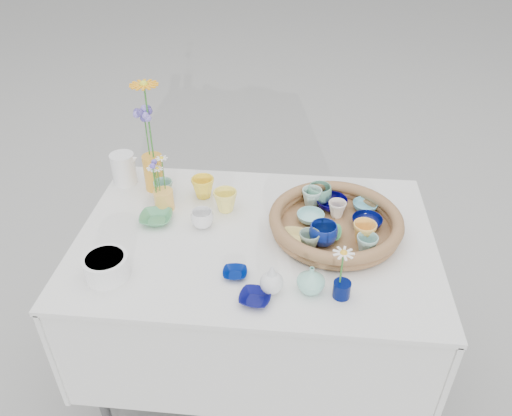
# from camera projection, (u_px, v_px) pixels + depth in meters

# --- Properties ---
(ground) EXTENTS (80.00, 80.00, 0.00)m
(ground) POSITION_uv_depth(u_px,v_px,m) (256.00, 371.00, 2.21)
(ground) COLOR #979790
(display_table) EXTENTS (1.26, 0.86, 0.77)m
(display_table) POSITION_uv_depth(u_px,v_px,m) (256.00, 371.00, 2.21)
(display_table) COLOR silver
(display_table) RESTS_ON ground
(wicker_tray) EXTENTS (0.47, 0.47, 0.08)m
(wicker_tray) POSITION_uv_depth(u_px,v_px,m) (335.00, 223.00, 1.77)
(wicker_tray) COLOR brown
(wicker_tray) RESTS_ON display_table
(tray_ceramic_0) EXTENTS (0.15, 0.15, 0.04)m
(tray_ceramic_0) POSITION_uv_depth(u_px,v_px,m) (332.00, 203.00, 1.87)
(tray_ceramic_0) COLOR #050145
(tray_ceramic_0) RESTS_ON wicker_tray
(tray_ceramic_1) EXTENTS (0.11, 0.11, 0.03)m
(tray_ceramic_1) POSITION_uv_depth(u_px,v_px,m) (367.00, 222.00, 1.78)
(tray_ceramic_1) COLOR #040A48
(tray_ceramic_1) RESTS_ON wicker_tray
(tray_ceramic_2) EXTENTS (0.10, 0.10, 0.07)m
(tray_ceramic_2) POSITION_uv_depth(u_px,v_px,m) (364.00, 233.00, 1.69)
(tray_ceramic_2) COLOR #FFBA50
(tray_ceramic_2) RESTS_ON wicker_tray
(tray_ceramic_3) EXTENTS (0.12, 0.12, 0.03)m
(tray_ceramic_3) POSITION_uv_depth(u_px,v_px,m) (326.00, 233.00, 1.73)
(tray_ceramic_3) COLOR #3F9E51
(tray_ceramic_3) RESTS_ON wicker_tray
(tray_ceramic_4) EXTENTS (0.09, 0.09, 0.07)m
(tray_ceramic_4) POSITION_uv_depth(u_px,v_px,m) (309.00, 241.00, 1.66)
(tray_ceramic_4) COLOR gray
(tray_ceramic_4) RESTS_ON wicker_tray
(tray_ceramic_5) EXTENTS (0.13, 0.13, 0.03)m
(tray_ceramic_5) POSITION_uv_depth(u_px,v_px,m) (310.00, 217.00, 1.80)
(tray_ceramic_5) COLOR #9AE0DD
(tray_ceramic_5) RESTS_ON wicker_tray
(tray_ceramic_6) EXTENTS (0.09, 0.09, 0.07)m
(tray_ceramic_6) POSITION_uv_depth(u_px,v_px,m) (312.00, 198.00, 1.87)
(tray_ceramic_6) COLOR #AAD0C4
(tray_ceramic_6) RESTS_ON wicker_tray
(tray_ceramic_7) EXTENTS (0.08, 0.08, 0.06)m
(tray_ceramic_7) POSITION_uv_depth(u_px,v_px,m) (337.00, 209.00, 1.82)
(tray_ceramic_7) COLOR beige
(tray_ceramic_7) RESTS_ON wicker_tray
(tray_ceramic_8) EXTENTS (0.11, 0.11, 0.03)m
(tray_ceramic_8) POSITION_uv_depth(u_px,v_px,m) (365.00, 206.00, 1.86)
(tray_ceramic_8) COLOR #67B9D0
(tray_ceramic_8) RESTS_ON wicker_tray
(tray_ceramic_9) EXTENTS (0.12, 0.12, 0.08)m
(tray_ceramic_9) POSITION_uv_depth(u_px,v_px,m) (323.00, 234.00, 1.68)
(tray_ceramic_9) COLOR navy
(tray_ceramic_9) RESTS_ON wicker_tray
(tray_ceramic_10) EXTENTS (0.11, 0.11, 0.02)m
(tray_ceramic_10) POSITION_uv_depth(u_px,v_px,m) (295.00, 238.00, 1.71)
(tray_ceramic_10) COLOR #EBD068
(tray_ceramic_10) RESTS_ON wicker_tray
(tray_ceramic_11) EXTENTS (0.09, 0.09, 0.07)m
(tray_ceramic_11) POSITION_uv_depth(u_px,v_px,m) (367.00, 245.00, 1.65)
(tray_ceramic_11) COLOR #84B4AD
(tray_ceramic_11) RESTS_ON wicker_tray
(tray_ceramic_12) EXTENTS (0.10, 0.10, 0.07)m
(tray_ceramic_12) POSITION_uv_depth(u_px,v_px,m) (319.00, 194.00, 1.89)
(tray_ceramic_12) COLOR #5A967B
(tray_ceramic_12) RESTS_ON wicker_tray
(loose_ceramic_0) EXTENTS (0.10, 0.10, 0.08)m
(loose_ceramic_0) POSITION_uv_depth(u_px,v_px,m) (203.00, 187.00, 1.95)
(loose_ceramic_0) COLOR yellow
(loose_ceramic_0) RESTS_ON display_table
(loose_ceramic_1) EXTENTS (0.10, 0.10, 0.08)m
(loose_ceramic_1) POSITION_uv_depth(u_px,v_px,m) (225.00, 201.00, 1.87)
(loose_ceramic_1) COLOR #FFEB64
(loose_ceramic_1) RESTS_ON display_table
(loose_ceramic_2) EXTENTS (0.13, 0.13, 0.03)m
(loose_ceramic_2) POSITION_uv_depth(u_px,v_px,m) (156.00, 218.00, 1.83)
(loose_ceramic_2) COLOR #48945F
(loose_ceramic_2) RESTS_ON display_table
(loose_ceramic_3) EXTENTS (0.10, 0.10, 0.06)m
(loose_ceramic_3) POSITION_uv_depth(u_px,v_px,m) (202.00, 219.00, 1.80)
(loose_ceramic_3) COLOR white
(loose_ceramic_3) RESTS_ON display_table
(loose_ceramic_4) EXTENTS (0.08, 0.08, 0.02)m
(loose_ceramic_4) POSITION_uv_depth(u_px,v_px,m) (235.00, 273.00, 1.59)
(loose_ceramic_4) COLOR #001463
(loose_ceramic_4) RESTS_ON display_table
(loose_ceramic_5) EXTENTS (0.09, 0.09, 0.07)m
(loose_ceramic_5) POSITION_uv_depth(u_px,v_px,m) (164.00, 189.00, 1.95)
(loose_ceramic_5) COLOR #82B6A3
(loose_ceramic_5) RESTS_ON display_table
(loose_ceramic_6) EXTENTS (0.11, 0.11, 0.02)m
(loose_ceramic_6) POSITION_uv_depth(u_px,v_px,m) (255.00, 298.00, 1.50)
(loose_ceramic_6) COLOR #090B51
(loose_ceramic_6) RESTS_ON display_table
(fluted_bowl) EXTENTS (0.17, 0.17, 0.08)m
(fluted_bowl) POSITION_uv_depth(u_px,v_px,m) (106.00, 267.00, 1.58)
(fluted_bowl) COLOR white
(fluted_bowl) RESTS_ON display_table
(bud_vase_paleblue) EXTENTS (0.07, 0.07, 0.11)m
(bud_vase_paleblue) POSITION_uv_depth(u_px,v_px,m) (272.00, 278.00, 1.51)
(bud_vase_paleblue) COLOR silver
(bud_vase_paleblue) RESTS_ON display_table
(bud_vase_seafoam) EXTENTS (0.11, 0.11, 0.09)m
(bud_vase_seafoam) POSITION_uv_depth(u_px,v_px,m) (311.00, 279.00, 1.52)
(bud_vase_seafoam) COLOR #88D0BB
(bud_vase_seafoam) RESTS_ON display_table
(bud_vase_cobalt) EXTENTS (0.06, 0.06, 0.05)m
(bud_vase_cobalt) POSITION_uv_depth(u_px,v_px,m) (342.00, 289.00, 1.51)
(bud_vase_cobalt) COLOR #000942
(bud_vase_cobalt) RESTS_ON display_table
(single_daisy) EXTENTS (0.09, 0.09, 0.13)m
(single_daisy) POSITION_uv_depth(u_px,v_px,m) (342.00, 268.00, 1.46)
(single_daisy) COLOR white
(single_daisy) RESTS_ON bud_vase_cobalt
(tall_vase_yellow) EXTENTS (0.11, 0.11, 0.15)m
(tall_vase_yellow) POSITION_uv_depth(u_px,v_px,m) (154.00, 172.00, 1.98)
(tall_vase_yellow) COLOR gold
(tall_vase_yellow) RESTS_ON display_table
(gerbera) EXTENTS (0.15, 0.15, 0.31)m
(gerbera) POSITION_uv_depth(u_px,v_px,m) (149.00, 123.00, 1.85)
(gerbera) COLOR #FF9E13
(gerbera) RESTS_ON tall_vase_yellow
(hydrangea) EXTENTS (0.09, 0.09, 0.24)m
(hydrangea) POSITION_uv_depth(u_px,v_px,m) (147.00, 134.00, 1.90)
(hydrangea) COLOR #4A3E96
(hydrangea) RESTS_ON tall_vase_yellow
(white_pitcher) EXTENTS (0.15, 0.12, 0.13)m
(white_pitcher) POSITION_uv_depth(u_px,v_px,m) (124.00, 169.00, 2.02)
(white_pitcher) COLOR silver
(white_pitcher) RESTS_ON display_table
(daisy_cup) EXTENTS (0.10, 0.10, 0.08)m
(daisy_cup) POSITION_uv_depth(u_px,v_px,m) (164.00, 200.00, 1.88)
(daisy_cup) COLOR #F7B44D
(daisy_cup) RESTS_ON display_table
(daisy_posy) EXTENTS (0.09, 0.09, 0.14)m
(daisy_posy) POSITION_uv_depth(u_px,v_px,m) (158.00, 175.00, 1.83)
(daisy_posy) COLOR white
(daisy_posy) RESTS_ON daisy_cup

